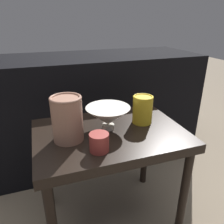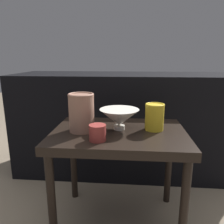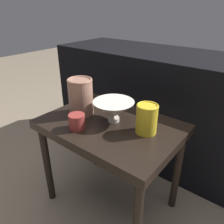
{
  "view_description": "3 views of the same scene",
  "coord_description": "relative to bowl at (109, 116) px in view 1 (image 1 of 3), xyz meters",
  "views": [
    {
      "loc": [
        -0.26,
        -0.77,
        0.93
      ],
      "look_at": [
        0.02,
        0.03,
        0.57
      ],
      "focal_mm": 35.0,
      "sensor_mm": 36.0,
      "label": 1
    },
    {
      "loc": [
        0.05,
        -0.97,
        0.83
      ],
      "look_at": [
        -0.04,
        0.03,
        0.58
      ],
      "focal_mm": 35.0,
      "sensor_mm": 36.0,
      "label": 2
    },
    {
      "loc": [
        0.54,
        -0.67,
        0.98
      ],
      "look_at": [
        -0.0,
        0.01,
        0.55
      ],
      "focal_mm": 35.0,
      "sensor_mm": 36.0,
      "label": 3
    }
  ],
  "objects": [
    {
      "name": "vase_colorful_right",
      "position": [
        0.16,
        0.01,
        0.01
      ],
      "size": [
        0.09,
        0.09,
        0.13
      ],
      "color": "gold",
      "rests_on": "table"
    },
    {
      "name": "couch_backdrop",
      "position": [
        -0.0,
        0.56,
        -0.2
      ],
      "size": [
        1.52,
        0.5,
        0.72
      ],
      "color": "black",
      "rests_on": "ground_plane"
    },
    {
      "name": "ground_plane",
      "position": [
        -0.0,
        -0.02,
        -0.55
      ],
      "size": [
        8.0,
        8.0,
        0.0
      ],
      "primitive_type": "plane",
      "color": "#7F705B"
    },
    {
      "name": "cup",
      "position": [
        -0.09,
        -0.15,
        -0.02
      ],
      "size": [
        0.07,
        0.07,
        0.07
      ],
      "color": "maroon",
      "rests_on": "table"
    },
    {
      "name": "table",
      "position": [
        -0.0,
        -0.02,
        -0.12
      ],
      "size": [
        0.62,
        0.44,
        0.5
      ],
      "color": "black",
      "rests_on": "ground_plane"
    },
    {
      "name": "vase_textured_left",
      "position": [
        -0.18,
        -0.03,
        0.03
      ],
      "size": [
        0.12,
        0.12,
        0.18
      ],
      "color": "#996B56",
      "rests_on": "table"
    },
    {
      "name": "bowl",
      "position": [
        0.0,
        0.0,
        0.0
      ],
      "size": [
        0.19,
        0.19,
        0.1
      ],
      "color": "silver",
      "rests_on": "table"
    }
  ]
}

